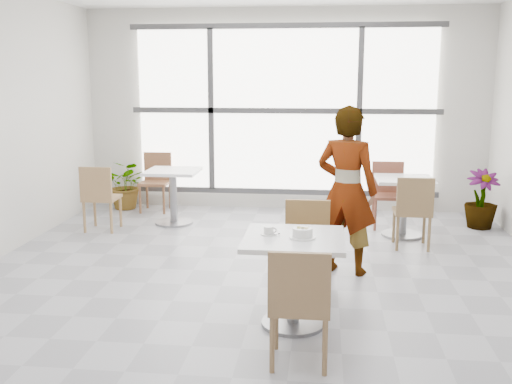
# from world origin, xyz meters

# --- Properties ---
(floor) EXTENTS (7.00, 7.00, 0.00)m
(floor) POSITION_xyz_m (0.00, 0.00, 0.00)
(floor) COLOR #9E9EA5
(floor) RESTS_ON ground
(wall_back) EXTENTS (6.00, 0.00, 6.00)m
(wall_back) POSITION_xyz_m (0.00, 3.50, 1.50)
(wall_back) COLOR silver
(wall_back) RESTS_ON ground
(wall_front) EXTENTS (6.00, 0.00, 6.00)m
(wall_front) POSITION_xyz_m (0.00, -3.50, 1.50)
(wall_front) COLOR silver
(wall_front) RESTS_ON ground
(window) EXTENTS (4.60, 0.07, 2.52)m
(window) POSITION_xyz_m (0.00, 3.44, 1.50)
(window) COLOR white
(window) RESTS_ON ground
(main_table) EXTENTS (0.80, 0.80, 0.75)m
(main_table) POSITION_xyz_m (0.37, -0.84, 0.52)
(main_table) COLOR silver
(main_table) RESTS_ON ground
(chair_near) EXTENTS (0.42, 0.42, 0.87)m
(chair_near) POSITION_xyz_m (0.44, -1.55, 0.50)
(chair_near) COLOR olive
(chair_near) RESTS_ON ground
(chair_far) EXTENTS (0.42, 0.42, 0.87)m
(chair_far) POSITION_xyz_m (0.45, -0.08, 0.50)
(chair_far) COLOR brown
(chair_far) RESTS_ON ground
(oatmeal_bowl) EXTENTS (0.21, 0.21, 0.10)m
(oatmeal_bowl) POSITION_xyz_m (0.43, -0.87, 0.79)
(oatmeal_bowl) COLOR silver
(oatmeal_bowl) RESTS_ON main_table
(coffee_cup) EXTENTS (0.16, 0.13, 0.07)m
(coffee_cup) POSITION_xyz_m (0.16, -0.80, 0.78)
(coffee_cup) COLOR silver
(coffee_cup) RESTS_ON main_table
(person) EXTENTS (0.73, 0.60, 1.73)m
(person) POSITION_xyz_m (0.83, 0.57, 0.86)
(person) COLOR black
(person) RESTS_ON ground
(bg_table_left) EXTENTS (0.70, 0.70, 0.75)m
(bg_table_left) POSITION_xyz_m (-1.45, 2.37, 0.49)
(bg_table_left) COLOR white
(bg_table_left) RESTS_ON ground
(bg_table_right) EXTENTS (0.70, 0.70, 0.75)m
(bg_table_right) POSITION_xyz_m (1.61, 2.07, 0.49)
(bg_table_right) COLOR white
(bg_table_right) RESTS_ON ground
(bg_chair_left_near) EXTENTS (0.42, 0.42, 0.87)m
(bg_chair_left_near) POSITION_xyz_m (-2.30, 1.85, 0.50)
(bg_chair_left_near) COLOR #A37B4F
(bg_chair_left_near) RESTS_ON ground
(bg_chair_left_far) EXTENTS (0.42, 0.42, 0.87)m
(bg_chair_left_far) POSITION_xyz_m (-1.91, 3.17, 0.50)
(bg_chair_left_far) COLOR brown
(bg_chair_left_far) RESTS_ON ground
(bg_chair_right_near) EXTENTS (0.42, 0.42, 0.87)m
(bg_chair_right_near) POSITION_xyz_m (1.64, 1.49, 0.50)
(bg_chair_right_near) COLOR olive
(bg_chair_right_near) RESTS_ON ground
(bg_chair_right_far) EXTENTS (0.42, 0.42, 0.87)m
(bg_chair_right_far) POSITION_xyz_m (1.47, 2.56, 0.50)
(bg_chair_right_far) COLOR brown
(bg_chair_right_far) RESTS_ON ground
(plant_left) EXTENTS (0.76, 0.68, 0.75)m
(plant_left) POSITION_xyz_m (-2.39, 3.20, 0.38)
(plant_left) COLOR #3B843B
(plant_left) RESTS_ON ground
(plant_right) EXTENTS (0.50, 0.50, 0.79)m
(plant_right) POSITION_xyz_m (2.70, 2.60, 0.39)
(plant_right) COLOR #3E723B
(plant_right) RESTS_ON ground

